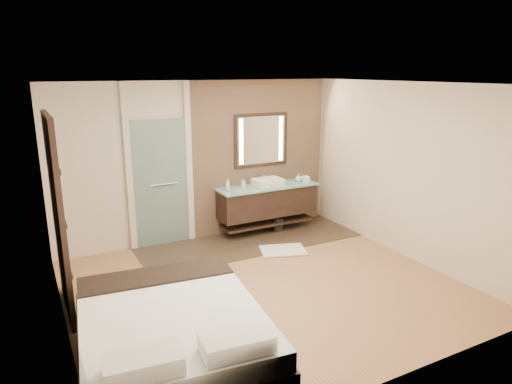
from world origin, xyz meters
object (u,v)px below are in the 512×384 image
waste_bin (278,224)px  vanity (267,201)px  bed (172,340)px  mirror_unit (261,140)px

waste_bin → vanity: bearing=159.8°
vanity → bed: bearing=-131.8°
mirror_unit → bed: size_ratio=0.46×
vanity → bed: (-2.75, -3.08, -0.24)m
vanity → waste_bin: 0.49m
bed → waste_bin: (2.94, 3.01, -0.21)m
vanity → mirror_unit: size_ratio=1.75×
vanity → mirror_unit: 1.10m
vanity → bed: 4.13m
vanity → mirror_unit: (0.00, 0.24, 1.07)m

